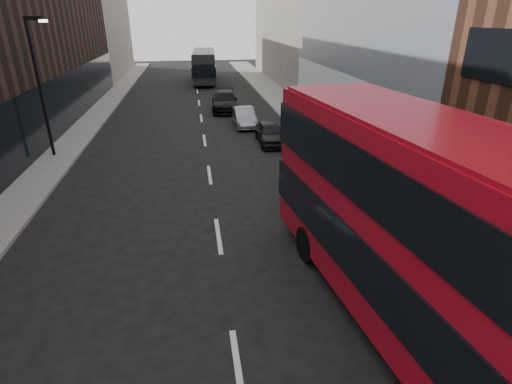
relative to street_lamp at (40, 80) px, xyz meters
name	(u,v)px	position (x,y,z in m)	size (l,w,h in m)	color
sidewalk_right	(300,117)	(15.72, 7.00, -4.11)	(3.00, 80.00, 0.15)	slate
sidewalk_left	(88,125)	(0.22, 7.00, -4.11)	(2.00, 80.00, 0.15)	slate
building_left_mid	(38,18)	(-3.28, 12.00, 2.82)	(5.00, 24.00, 14.00)	black
building_left_far	(98,22)	(-3.28, 34.00, 2.32)	(5.00, 20.00, 13.00)	slate
street_lamp	(40,80)	(0.00, 0.00, 0.00)	(1.06, 0.22, 7.00)	black
red_bus	(444,239)	(12.64, -15.83, -1.33)	(4.42, 12.96, 5.14)	#A00919
grey_bus	(204,65)	(9.29, 26.46, -2.31)	(3.11, 10.95, 3.50)	black
car_a	(270,133)	(12.17, 0.77, -3.53)	(1.54, 3.84, 1.31)	black
car_b	(244,117)	(11.17, 5.22, -3.54)	(1.35, 3.88, 1.28)	gray
car_c	(225,101)	(10.27, 10.55, -3.43)	(2.10, 5.16, 1.50)	black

